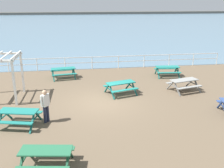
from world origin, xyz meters
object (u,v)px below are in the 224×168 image
(picnic_table_far_right, at_px, (184,82))
(picnic_table_mid_centre, at_px, (167,69))
(picnic_table_near_left, at_px, (46,155))
(picnic_table_near_right, at_px, (121,85))
(picnic_table_far_left, at_px, (19,114))
(visitor, at_px, (45,104))
(picnic_table_seaward, at_px, (63,71))

(picnic_table_far_right, bearing_deg, picnic_table_mid_centre, 74.68)
(picnic_table_near_left, distance_m, picnic_table_near_right, 8.24)
(picnic_table_mid_centre, distance_m, picnic_table_far_left, 12.11)
(visitor, bearing_deg, picnic_table_far_left, -127.22)
(picnic_table_near_left, height_order, picnic_table_far_left, same)
(picnic_table_mid_centre, bearing_deg, picnic_table_near_left, -122.21)
(visitor, bearing_deg, picnic_table_far_right, 65.05)
(picnic_table_far_right, bearing_deg, picnic_table_far_left, -173.15)
(picnic_table_mid_centre, bearing_deg, picnic_table_far_left, -138.87)
(picnic_table_near_left, bearing_deg, visitor, 103.94)
(picnic_table_near_right, height_order, visitor, visitor)
(picnic_table_near_right, height_order, picnic_table_seaward, same)
(picnic_table_far_right, distance_m, picnic_table_seaward, 8.91)
(picnic_table_near_right, relative_size, picnic_table_far_left, 1.02)
(picnic_table_far_left, relative_size, picnic_table_seaward, 1.05)
(picnic_table_mid_centre, relative_size, visitor, 1.17)
(picnic_table_far_left, distance_m, visitor, 1.31)
(picnic_table_seaward, bearing_deg, picnic_table_near_left, -100.06)
(picnic_table_near_left, distance_m, picnic_table_seaward, 11.34)
(picnic_table_near_right, xyz_separation_m, picnic_table_seaward, (-3.69, 4.10, 0.00))
(picnic_table_near_left, xyz_separation_m, visitor, (-0.35, 3.83, 0.36))
(picnic_table_near_right, distance_m, visitor, 5.50)
(picnic_table_near_right, xyz_separation_m, picnic_table_far_left, (-5.53, -3.62, 0.00))
(picnic_table_seaward, distance_m, visitor, 7.54)
(picnic_table_far_left, distance_m, picnic_table_seaward, 7.93)
(picnic_table_far_right, distance_m, visitor, 9.14)
(picnic_table_far_left, bearing_deg, picnic_table_mid_centre, 49.07)
(picnic_table_mid_centre, bearing_deg, picnic_table_near_right, -135.93)
(picnic_table_seaward, bearing_deg, picnic_table_mid_centre, -13.50)
(picnic_table_mid_centre, xyz_separation_m, picnic_table_far_right, (-0.12, -3.48, 0.00))
(picnic_table_near_left, height_order, visitor, visitor)
(picnic_table_near_right, xyz_separation_m, visitor, (-4.29, -3.41, 0.36))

